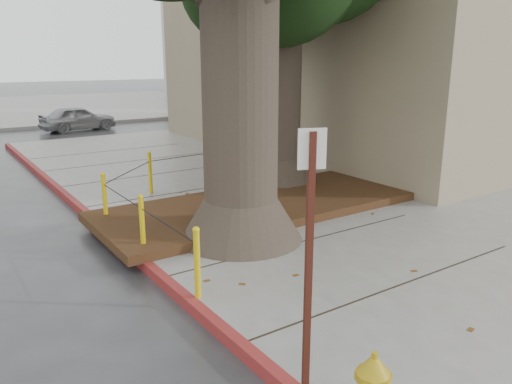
# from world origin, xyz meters

# --- Properties ---
(ground) EXTENTS (140.00, 140.00, 0.00)m
(ground) POSITION_xyz_m (0.00, 0.00, 0.00)
(ground) COLOR #28282B
(ground) RESTS_ON ground
(sidewalk_main) EXTENTS (16.00, 26.00, 0.15)m
(sidewalk_main) POSITION_xyz_m (6.00, 2.50, 0.07)
(sidewalk_main) COLOR slate
(sidewalk_main) RESTS_ON ground
(sidewalk_far) EXTENTS (16.00, 20.00, 0.15)m
(sidewalk_far) POSITION_xyz_m (6.00, 30.00, 0.07)
(sidewalk_far) COLOR slate
(sidewalk_far) RESTS_ON ground
(curb_red) EXTENTS (0.14, 26.00, 0.16)m
(curb_red) POSITION_xyz_m (-2.00, 2.50, 0.07)
(curb_red) COLOR maroon
(curb_red) RESTS_ON ground
(planter_bed) EXTENTS (6.40, 2.60, 0.16)m
(planter_bed) POSITION_xyz_m (0.90, 3.90, 0.23)
(planter_bed) COLOR black
(planter_bed) RESTS_ON sidewalk_main
(building_corner) EXTENTS (12.00, 13.00, 10.00)m
(building_corner) POSITION_xyz_m (10.00, 8.50, 5.00)
(building_corner) COLOR gray
(building_corner) RESTS_ON ground
(building_side_white) EXTENTS (10.00, 10.00, 9.00)m
(building_side_white) POSITION_xyz_m (16.00, 26.00, 4.50)
(building_side_white) COLOR silver
(building_side_white) RESTS_ON ground
(building_side_grey) EXTENTS (12.00, 14.00, 12.00)m
(building_side_grey) POSITION_xyz_m (22.00, 32.00, 6.00)
(building_side_grey) COLOR slate
(building_side_grey) RESTS_ON ground
(bollard_ring) EXTENTS (3.79, 5.39, 0.95)m
(bollard_ring) POSITION_xyz_m (-0.87, 4.38, 0.66)
(bollard_ring) COLOR #DCB80C
(bollard_ring) RESTS_ON sidewalk_main
(signpost) EXTENTS (0.23, 0.11, 2.39)m
(signpost) POSITION_xyz_m (-1.95, -0.97, 1.50)
(signpost) COLOR #471911
(signpost) RESTS_ON sidewalk_main
(car_silver) EXTENTS (3.30, 1.62, 1.08)m
(car_silver) POSITION_xyz_m (1.30, 18.47, 0.54)
(car_silver) COLOR #9E9EA3
(car_silver) RESTS_ON ground
(car_red) EXTENTS (4.09, 1.71, 1.32)m
(car_red) POSITION_xyz_m (8.56, 19.38, 0.66)
(car_red) COLOR maroon
(car_red) RESTS_ON ground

